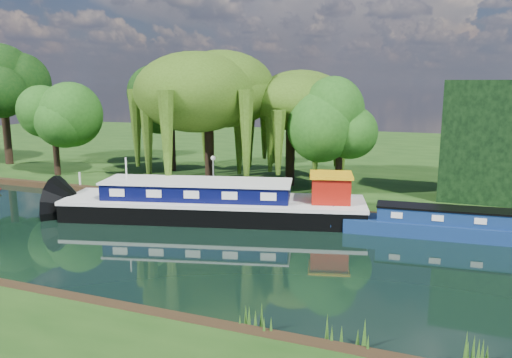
% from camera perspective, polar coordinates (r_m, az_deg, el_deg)
% --- Properties ---
extents(ground, '(120.00, 120.00, 0.00)m').
position_cam_1_polar(ground, '(28.77, -15.03, -6.17)').
color(ground, black).
extents(far_bank, '(120.00, 52.00, 0.45)m').
position_cam_1_polar(far_bank, '(58.97, 4.79, 3.13)').
color(far_bank, '#183B10').
rests_on(far_bank, ground).
extents(dutch_barge, '(18.87, 8.67, 3.89)m').
position_cam_1_polar(dutch_barge, '(30.84, -4.58, -2.80)').
color(dutch_barge, black).
rests_on(dutch_barge, ground).
extents(narrowboat, '(12.15, 3.05, 1.75)m').
position_cam_1_polar(narrowboat, '(29.30, 21.95, -5.02)').
color(narrowboat, navy).
rests_on(narrowboat, ground).
extents(white_cruiser, '(2.32, 2.08, 1.09)m').
position_cam_1_polar(white_cruiser, '(30.43, 17.04, -5.33)').
color(white_cruiser, silver).
rests_on(white_cruiser, ground).
extents(willow_left, '(8.05, 8.05, 9.65)m').
position_cam_1_polar(willow_left, '(37.34, -5.47, 9.68)').
color(willow_left, black).
rests_on(willow_left, far_bank).
extents(willow_right, '(6.48, 6.48, 7.89)m').
position_cam_1_polar(willow_right, '(38.05, 3.99, 7.84)').
color(willow_right, black).
rests_on(willow_right, far_bank).
extents(tree_far_left, '(4.70, 4.70, 7.57)m').
position_cam_1_polar(tree_far_left, '(45.64, -22.16, 6.87)').
color(tree_far_left, black).
rests_on(tree_far_left, far_bank).
extents(tree_far_back, '(6.10, 6.10, 10.27)m').
position_cam_1_polar(tree_far_back, '(53.82, -26.98, 9.10)').
color(tree_far_back, black).
rests_on(tree_far_back, far_bank).
extents(tree_far_mid, '(5.21, 5.21, 8.52)m').
position_cam_1_polar(tree_far_mid, '(45.04, -9.72, 8.36)').
color(tree_far_mid, black).
rests_on(tree_far_mid, far_bank).
extents(tree_far_right, '(4.32, 4.32, 7.07)m').
position_cam_1_polar(tree_far_right, '(35.07, 9.60, 5.99)').
color(tree_far_right, black).
rests_on(tree_far_right, far_bank).
extents(conifer_hedge, '(6.00, 3.00, 8.00)m').
position_cam_1_polar(conifer_hedge, '(36.31, 25.10, 3.88)').
color(conifer_hedge, black).
rests_on(conifer_hedge, far_bank).
extents(lamppost, '(0.36, 0.36, 2.56)m').
position_cam_1_polar(lamppost, '(36.73, -4.91, 1.76)').
color(lamppost, silver).
rests_on(lamppost, far_bank).
extents(mooring_posts, '(19.16, 0.16, 1.00)m').
position_cam_1_polar(mooring_posts, '(35.63, -7.80, -1.00)').
color(mooring_posts, silver).
rests_on(mooring_posts, far_bank).
extents(reeds_near, '(33.70, 1.50, 1.10)m').
position_cam_1_polar(reeds_near, '(19.04, -11.70, -13.33)').
color(reeds_near, '#265115').
rests_on(reeds_near, ground).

